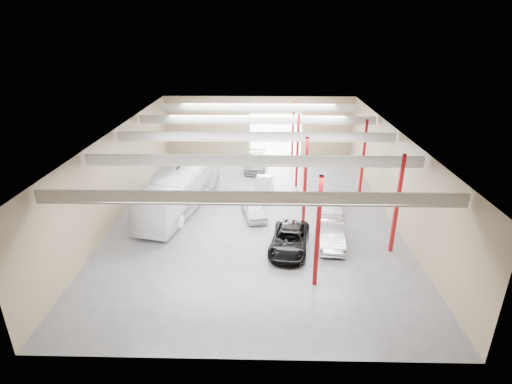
{
  "coord_description": "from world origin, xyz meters",
  "views": [
    {
      "loc": [
        0.75,
        -30.19,
        14.42
      ],
      "look_at": [
        0.06,
        -0.9,
        2.2
      ],
      "focal_mm": 28.0,
      "sensor_mm": 36.0,
      "label": 1
    }
  ],
  "objects_px": {
    "car_row_b": "(263,185)",
    "car_right_far": "(330,203)",
    "car_right_near": "(331,233)",
    "car_row_c": "(256,162)",
    "black_sedan": "(290,240)",
    "coach_bus": "(180,191)",
    "car_row_a": "(254,209)"
  },
  "relations": [
    {
      "from": "black_sedan",
      "to": "car_right_near",
      "type": "relative_size",
      "value": 1.1
    },
    {
      "from": "black_sedan",
      "to": "car_row_b",
      "type": "height_order",
      "value": "black_sedan"
    },
    {
      "from": "coach_bus",
      "to": "car_right_near",
      "type": "distance_m",
      "value": 13.04
    },
    {
      "from": "car_row_c",
      "to": "car_row_a",
      "type": "bearing_deg",
      "value": -85.87
    },
    {
      "from": "black_sedan",
      "to": "car_right_far",
      "type": "height_order",
      "value": "car_right_far"
    },
    {
      "from": "car_row_b",
      "to": "car_row_c",
      "type": "xyz_separation_m",
      "value": [
        -0.84,
        6.41,
        0.08
      ]
    },
    {
      "from": "car_row_b",
      "to": "car_right_far",
      "type": "relative_size",
      "value": 0.92
    },
    {
      "from": "car_right_far",
      "to": "car_row_b",
      "type": "bearing_deg",
      "value": 143.71
    },
    {
      "from": "black_sedan",
      "to": "coach_bus",
      "type": "bearing_deg",
      "value": 152.87
    },
    {
      "from": "black_sedan",
      "to": "car_row_b",
      "type": "relative_size",
      "value": 1.26
    },
    {
      "from": "coach_bus",
      "to": "car_right_near",
      "type": "relative_size",
      "value": 2.47
    },
    {
      "from": "coach_bus",
      "to": "car_row_b",
      "type": "height_order",
      "value": "coach_bus"
    },
    {
      "from": "coach_bus",
      "to": "car_row_c",
      "type": "bearing_deg",
      "value": 71.19
    },
    {
      "from": "car_right_near",
      "to": "coach_bus",
      "type": "bearing_deg",
      "value": 159.77
    },
    {
      "from": "coach_bus",
      "to": "black_sedan",
      "type": "xyz_separation_m",
      "value": [
        8.81,
        -6.46,
        -0.94
      ]
    },
    {
      "from": "car_row_c",
      "to": "car_right_far",
      "type": "bearing_deg",
      "value": -55.44
    },
    {
      "from": "black_sedan",
      "to": "car_right_far",
      "type": "relative_size",
      "value": 1.17
    },
    {
      "from": "car_row_a",
      "to": "car_row_c",
      "type": "xyz_separation_m",
      "value": [
        -0.11,
        11.61,
        0.09
      ]
    },
    {
      "from": "black_sedan",
      "to": "car_right_near",
      "type": "distance_m",
      "value": 3.16
    },
    {
      "from": "car_row_c",
      "to": "coach_bus",
      "type": "bearing_deg",
      "value": -116.92
    },
    {
      "from": "coach_bus",
      "to": "car_row_a",
      "type": "distance_m",
      "value": 6.41
    },
    {
      "from": "car_row_b",
      "to": "car_right_near",
      "type": "distance_m",
      "value": 10.59
    },
    {
      "from": "coach_bus",
      "to": "car_row_c",
      "type": "xyz_separation_m",
      "value": [
        6.1,
        10.34,
        -0.91
      ]
    },
    {
      "from": "coach_bus",
      "to": "black_sedan",
      "type": "height_order",
      "value": "coach_bus"
    },
    {
      "from": "car_row_a",
      "to": "car_row_c",
      "type": "distance_m",
      "value": 11.61
    },
    {
      "from": "car_right_near",
      "to": "car_row_c",
      "type": "bearing_deg",
      "value": 114.48
    },
    {
      "from": "car_row_b",
      "to": "car_row_c",
      "type": "bearing_deg",
      "value": 104.45
    },
    {
      "from": "car_row_c",
      "to": "car_right_far",
      "type": "height_order",
      "value": "car_right_far"
    },
    {
      "from": "car_row_c",
      "to": "black_sedan",
      "type": "bearing_deg",
      "value": -77.24
    },
    {
      "from": "black_sedan",
      "to": "car_row_c",
      "type": "bearing_deg",
      "value": 108.29
    },
    {
      "from": "car_row_a",
      "to": "car_row_b",
      "type": "xyz_separation_m",
      "value": [
        0.74,
        5.2,
        0.01
      ]
    },
    {
      "from": "car_row_c",
      "to": "car_right_far",
      "type": "distance_m",
      "value": 12.38
    }
  ]
}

